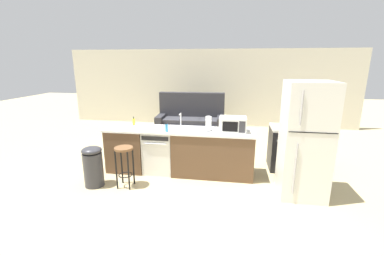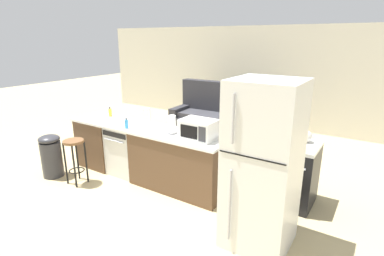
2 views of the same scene
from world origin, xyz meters
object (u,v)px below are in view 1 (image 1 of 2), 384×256
(kettle, at_px, (298,122))
(couch, at_px, (191,122))
(refrigerator, at_px, (305,141))
(bar_stool, at_px, (124,158))
(stove_range, at_px, (289,148))
(trash_bin, at_px, (93,166))
(paper_towel_roll, at_px, (209,124))
(dishwasher, at_px, (160,151))
(microwave, at_px, (233,124))
(soap_bottle, at_px, (167,128))
(dish_soap_bottle, at_px, (134,122))

(kettle, height_order, couch, couch)
(refrigerator, distance_m, bar_stool, 3.06)
(stove_range, xyz_separation_m, couch, (-2.42, 2.24, -0.06))
(trash_bin, distance_m, couch, 3.79)
(stove_range, bearing_deg, paper_towel_roll, -160.60)
(dishwasher, height_order, stove_range, stove_range)
(stove_range, distance_m, refrigerator, 1.21)
(microwave, xyz_separation_m, kettle, (1.33, 0.68, -0.05))
(soap_bottle, xyz_separation_m, couch, (-0.03, 2.99, -0.58))
(refrigerator, height_order, microwave, refrigerator)
(bar_stool, distance_m, couch, 3.60)
(microwave, relative_size, dish_soap_bottle, 2.84)
(stove_range, xyz_separation_m, kettle, (0.17, 0.13, 0.53))
(stove_range, bearing_deg, soap_bottle, -162.61)
(paper_towel_roll, relative_size, trash_bin, 0.38)
(dish_soap_bottle, bearing_deg, paper_towel_roll, -7.44)
(dish_soap_bottle, relative_size, kettle, 0.86)
(paper_towel_roll, bearing_deg, stove_range, 19.40)
(paper_towel_roll, relative_size, bar_stool, 0.38)
(refrigerator, xyz_separation_m, couch, (-2.42, 3.34, -0.55))
(kettle, height_order, trash_bin, kettle)
(dish_soap_bottle, bearing_deg, dishwasher, -17.32)
(paper_towel_roll, height_order, couch, couch)
(bar_stool, relative_size, trash_bin, 1.00)
(trash_bin, bearing_deg, refrigerator, 4.26)
(paper_towel_roll, bearing_deg, trash_bin, -158.07)
(microwave, distance_m, dish_soap_bottle, 2.04)
(kettle, relative_size, trash_bin, 0.28)
(refrigerator, bearing_deg, trash_bin, -175.74)
(stove_range, distance_m, kettle, 0.58)
(dishwasher, distance_m, bar_stool, 0.88)
(stove_range, height_order, trash_bin, stove_range)
(stove_range, distance_m, microwave, 1.41)
(paper_towel_roll, xyz_separation_m, couch, (-0.80, 2.81, -0.64))
(couch, bearing_deg, stove_range, -42.80)
(dishwasher, relative_size, couch, 0.41)
(microwave, distance_m, bar_stool, 2.07)
(microwave, distance_m, soap_bottle, 1.25)
(dishwasher, xyz_separation_m, paper_towel_roll, (0.98, -0.02, 0.62))
(stove_range, bearing_deg, dishwasher, -168.09)
(dish_soap_bottle, bearing_deg, trash_bin, -111.85)
(stove_range, xyz_separation_m, microwave, (-1.16, -0.55, 0.59))
(refrigerator, distance_m, microwave, 1.29)
(kettle, bearing_deg, dishwasher, -166.22)
(dish_soap_bottle, xyz_separation_m, bar_stool, (0.17, -0.94, -0.44))
(stove_range, height_order, bar_stool, stove_range)
(paper_towel_roll, height_order, trash_bin, paper_towel_roll)
(dish_soap_bottle, bearing_deg, refrigerator, -12.96)
(kettle, bearing_deg, soap_bottle, -161.04)
(soap_bottle, bearing_deg, microwave, 9.22)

